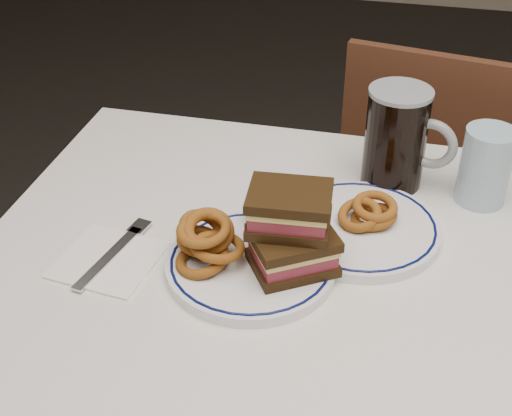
% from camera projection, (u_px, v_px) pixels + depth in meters
% --- Properties ---
extents(dining_table, '(1.27, 0.87, 0.75)m').
position_uv_depth(dining_table, '(394.00, 346.00, 1.04)').
color(dining_table, silver).
rests_on(dining_table, floor).
extents(chair_far, '(0.44, 0.44, 0.82)m').
position_uv_depth(chair_far, '(423.00, 180.00, 1.79)').
color(chair_far, '#4D2818').
rests_on(chair_far, floor).
extents(main_plate, '(0.24, 0.24, 0.02)m').
position_uv_depth(main_plate, '(251.00, 264.00, 1.02)').
color(main_plate, white).
rests_on(main_plate, dining_table).
extents(reuben_sandwich, '(0.14, 0.14, 0.12)m').
position_uv_depth(reuben_sandwich, '(291.00, 230.00, 0.97)').
color(reuben_sandwich, black).
rests_on(reuben_sandwich, main_plate).
extents(onion_rings_main, '(0.11, 0.11, 0.08)m').
position_uv_depth(onion_rings_main, '(206.00, 239.00, 1.00)').
color(onion_rings_main, brown).
rests_on(onion_rings_main, main_plate).
extents(ketchup_ramekin, '(0.05, 0.05, 0.03)m').
position_uv_depth(ketchup_ramekin, '(263.00, 211.00, 1.08)').
color(ketchup_ramekin, silver).
rests_on(ketchup_ramekin, main_plate).
extents(beer_mug, '(0.15, 0.10, 0.17)m').
position_uv_depth(beer_mug, '(398.00, 138.00, 1.16)').
color(beer_mug, black).
rests_on(beer_mug, dining_table).
extents(water_glass, '(0.08, 0.08, 0.13)m').
position_uv_depth(water_glass, '(485.00, 166.00, 1.13)').
color(water_glass, '#9FBDCD').
rests_on(water_glass, dining_table).
extents(far_plate, '(0.25, 0.25, 0.02)m').
position_uv_depth(far_plate, '(359.00, 228.00, 1.09)').
color(far_plate, white).
rests_on(far_plate, dining_table).
extents(onion_rings_far, '(0.09, 0.08, 0.05)m').
position_uv_depth(onion_rings_far, '(370.00, 213.00, 1.08)').
color(onion_rings_far, brown).
rests_on(onion_rings_far, far_plate).
extents(napkin_fork, '(0.15, 0.18, 0.01)m').
position_uv_depth(napkin_fork, '(110.00, 258.00, 1.04)').
color(napkin_fork, white).
rests_on(napkin_fork, dining_table).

